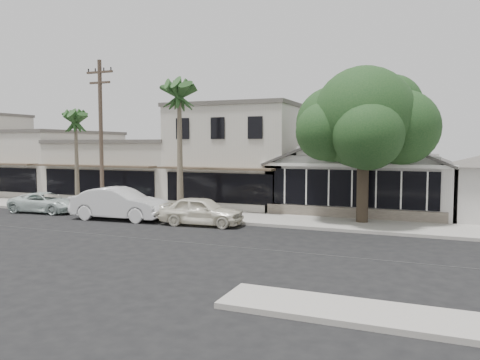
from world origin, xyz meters
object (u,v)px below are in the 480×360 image
at_px(car_1, 119,204).
at_px(car_2, 45,203).
at_px(car_0, 202,211).
at_px(shade_tree, 363,121).
at_px(utility_pole, 101,133).

bearing_deg(car_1, car_2, 80.85).
relative_size(car_0, shade_tree, 0.54).
bearing_deg(shade_tree, utility_pole, -170.75).
xyz_separation_m(car_0, car_2, (-10.82, 0.40, -0.13)).
distance_m(car_2, shade_tree, 19.17).
distance_m(car_1, car_2, 5.85).
bearing_deg(shade_tree, car_0, -154.90).
bearing_deg(car_0, shade_tree, -69.65).
bearing_deg(utility_pole, car_0, -8.98).
height_order(car_1, shade_tree, shade_tree).
bearing_deg(utility_pole, car_1, -30.21).
distance_m(utility_pole, car_2, 5.62).
relative_size(utility_pole, car_1, 1.68).
xyz_separation_m(utility_pole, car_0, (7.14, -1.13, -4.05)).
bearing_deg(utility_pole, car_2, -168.77).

